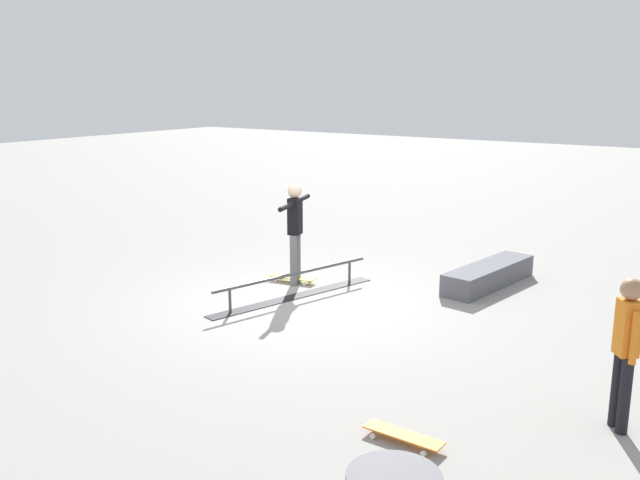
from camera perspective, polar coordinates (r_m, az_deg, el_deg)
name	(u,v)px	position (r m, az deg, el deg)	size (l,w,h in m)	color
ground_plane	(305,303)	(10.72, -1.29, -5.22)	(60.00, 60.00, 0.00)	gray
grind_rail	(294,287)	(10.95, -2.17, -3.87)	(3.12, 1.07, 0.41)	black
skate_ledge	(489,275)	(11.90, 13.77, -2.83)	(2.17, 0.54, 0.36)	#595960
skater_main	(295,227)	(11.46, -2.08, 1.12)	(1.34, 0.47, 1.71)	slate
skateboard_main	(293,278)	(11.79, -2.28, -3.15)	(0.36, 0.82, 0.09)	yellow
bystander_orange_shirt	(626,346)	(7.31, 23.96, -8.00)	(0.32, 0.27, 1.55)	black
loose_skateboard_orange	(403,435)	(6.85, 6.90, -15.74)	(0.28, 0.81, 0.09)	orange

